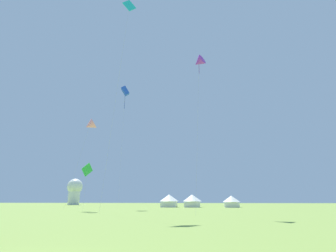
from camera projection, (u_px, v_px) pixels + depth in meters
The scene contains 9 objects.
kite_pink_delta at pixel (90, 125), 50.04m from camera, with size 3.96×3.57×17.00m.
kite_purple_delta at pixel (199, 62), 38.00m from camera, with size 2.37×2.96×22.20m.
kite_blue_box at pixel (125, 91), 66.64m from camera, with size 2.41×1.86×30.05m.
kite_green_diamond at pixel (87, 170), 45.18m from camera, with size 1.05×2.30×8.08m.
kite_cyan_diamond at pixel (129, 8), 44.83m from camera, with size 3.29×2.36×35.52m.
festival_tent_left at pixel (169, 200), 69.74m from camera, with size 5.08×5.08×3.30m.
festival_tent_right at pixel (192, 200), 68.84m from camera, with size 5.04×5.04×3.28m.
festival_tent_center at pixel (231, 201), 67.32m from camera, with size 4.53×4.53×2.94m.
observatory_dome at pixel (75, 190), 110.85m from camera, with size 6.40×6.40×10.80m.
Camera 1 is at (5.69, -5.41, 1.67)m, focal length 27.78 mm.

